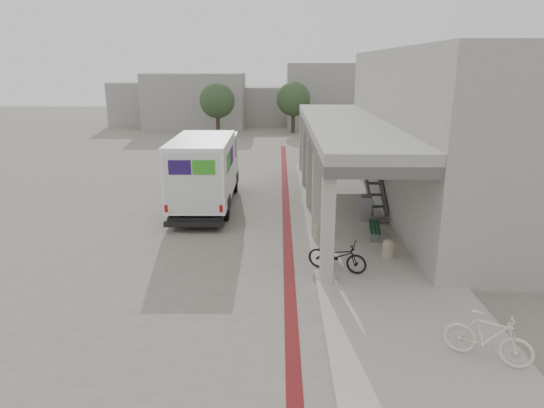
{
  "coord_description": "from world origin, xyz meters",
  "views": [
    {
      "loc": [
        0.67,
        -16.92,
        6.36
      ],
      "look_at": [
        0.43,
        -0.43,
        1.6
      ],
      "focal_mm": 32.0,
      "sensor_mm": 36.0,
      "label": 1
    }
  ],
  "objects_px": {
    "bicycle_cream": "(488,337)",
    "bicycle_black": "(337,256)",
    "fedex_truck": "(206,169)",
    "bench": "(375,229)",
    "utility_cabinet": "(366,208)"
  },
  "relations": [
    {
      "from": "fedex_truck",
      "to": "bicycle_black",
      "type": "distance_m",
      "value": 9.2
    },
    {
      "from": "bench",
      "to": "fedex_truck",
      "type": "bearing_deg",
      "value": 156.29
    },
    {
      "from": "bicycle_cream",
      "to": "bench",
      "type": "bearing_deg",
      "value": 37.45
    },
    {
      "from": "bench",
      "to": "bicycle_black",
      "type": "relative_size",
      "value": 0.9
    },
    {
      "from": "bicycle_black",
      "to": "bicycle_cream",
      "type": "relative_size",
      "value": 1.01
    },
    {
      "from": "fedex_truck",
      "to": "bicycle_cream",
      "type": "height_order",
      "value": "fedex_truck"
    },
    {
      "from": "bicycle_cream",
      "to": "bicycle_black",
      "type": "bearing_deg",
      "value": 60.42
    },
    {
      "from": "bicycle_black",
      "to": "bicycle_cream",
      "type": "xyz_separation_m",
      "value": [
        2.72,
        -4.78,
        0.07
      ]
    },
    {
      "from": "bench",
      "to": "bicycle_black",
      "type": "xyz_separation_m",
      "value": [
        -1.78,
        -3.2,
        0.21
      ]
    },
    {
      "from": "utility_cabinet",
      "to": "bicycle_black",
      "type": "xyz_separation_m",
      "value": [
        -1.8,
        -5.26,
        -0.01
      ]
    },
    {
      "from": "bench",
      "to": "utility_cabinet",
      "type": "xyz_separation_m",
      "value": [
        0.02,
        2.06,
        0.22
      ]
    },
    {
      "from": "bench",
      "to": "bicycle_cream",
      "type": "distance_m",
      "value": 8.04
    },
    {
      "from": "bench",
      "to": "bicycle_cream",
      "type": "xyz_separation_m",
      "value": [
        0.93,
        -7.98,
        0.28
      ]
    },
    {
      "from": "fedex_truck",
      "to": "utility_cabinet",
      "type": "relative_size",
      "value": 7.72
    },
    {
      "from": "utility_cabinet",
      "to": "bicycle_cream",
      "type": "height_order",
      "value": "bicycle_cream"
    }
  ]
}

